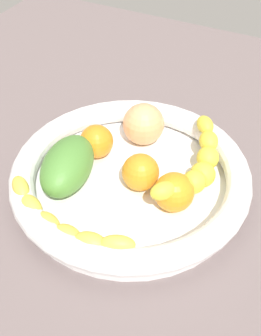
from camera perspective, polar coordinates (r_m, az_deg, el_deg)
name	(u,v)px	position (r cm, az deg, el deg)	size (l,w,h in cm)	color
kitchen_counter	(131,196)	(70.98, 0.00, -3.57)	(120.00, 120.00, 3.00)	#6B5D5D
fruit_bowl	(131,176)	(67.98, 0.00, -1.09)	(36.44, 36.44, 5.32)	white
banana_draped_left	(59,225)	(60.42, -9.08, -7.17)	(7.83, 22.02, 4.09)	yellow
banana_draped_right	(197,166)	(67.46, 8.53, 0.23)	(21.33, 7.18, 5.96)	yellow
orange_front	(96,141)	(72.14, -4.38, 3.41)	(5.52, 5.52, 5.52)	orange
orange_mid_left	(174,192)	(63.59, 5.60, -3.09)	(5.80, 5.80, 5.80)	orange
orange_mid_right	(141,171)	(66.56, 1.41, -0.38)	(5.67, 5.67, 5.67)	orange
peach_blush	(144,124)	(74.39, 1.68, 5.65)	(7.00, 7.00, 7.00)	#EFA66D
mango_green	(68,165)	(67.58, -8.06, 0.35)	(12.59, 7.31, 6.42)	#4E8937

